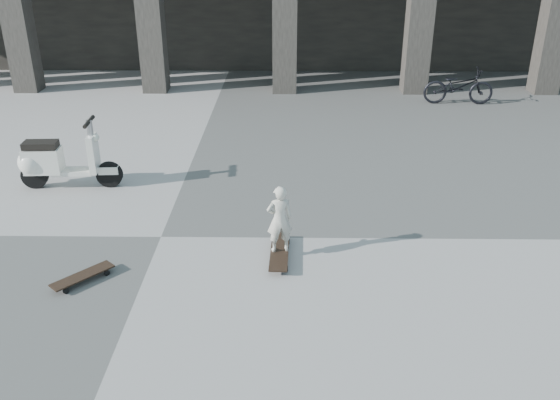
{
  "coord_description": "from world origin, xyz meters",
  "views": [
    {
      "loc": [
        1.89,
        -7.75,
        4.25
      ],
      "look_at": [
        1.78,
        -0.06,
        0.65
      ],
      "focal_mm": 38.0,
      "sensor_mm": 36.0,
      "label": 1
    }
  ],
  "objects_px": {
    "child": "(279,219)",
    "scooter": "(52,162)",
    "skateboard_spare": "(83,276)",
    "longboard": "(279,252)",
    "bicycle": "(458,86)"
  },
  "relations": [
    {
      "from": "child",
      "to": "scooter",
      "type": "relative_size",
      "value": 0.55
    },
    {
      "from": "skateboard_spare",
      "to": "longboard",
      "type": "bearing_deg",
      "value": -33.01
    },
    {
      "from": "child",
      "to": "scooter",
      "type": "height_order",
      "value": "scooter"
    },
    {
      "from": "skateboard_spare",
      "to": "child",
      "type": "bearing_deg",
      "value": -33.01
    },
    {
      "from": "longboard",
      "to": "bicycle",
      "type": "bearing_deg",
      "value": -28.08
    },
    {
      "from": "child",
      "to": "bicycle",
      "type": "bearing_deg",
      "value": -132.97
    },
    {
      "from": "child",
      "to": "scooter",
      "type": "bearing_deg",
      "value": -43.95
    },
    {
      "from": "scooter",
      "to": "bicycle",
      "type": "relative_size",
      "value": 1.01
    },
    {
      "from": "longboard",
      "to": "bicycle",
      "type": "height_order",
      "value": "bicycle"
    },
    {
      "from": "longboard",
      "to": "scooter",
      "type": "distance_m",
      "value": 4.67
    },
    {
      "from": "longboard",
      "to": "child",
      "type": "relative_size",
      "value": 1.11
    },
    {
      "from": "scooter",
      "to": "bicycle",
      "type": "bearing_deg",
      "value": 29.79
    },
    {
      "from": "longboard",
      "to": "child",
      "type": "xyz_separation_m",
      "value": [
        0.0,
        0.0,
        0.51
      ]
    },
    {
      "from": "skateboard_spare",
      "to": "bicycle",
      "type": "height_order",
      "value": "bicycle"
    },
    {
      "from": "skateboard_spare",
      "to": "child",
      "type": "distance_m",
      "value": 2.69
    }
  ]
}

